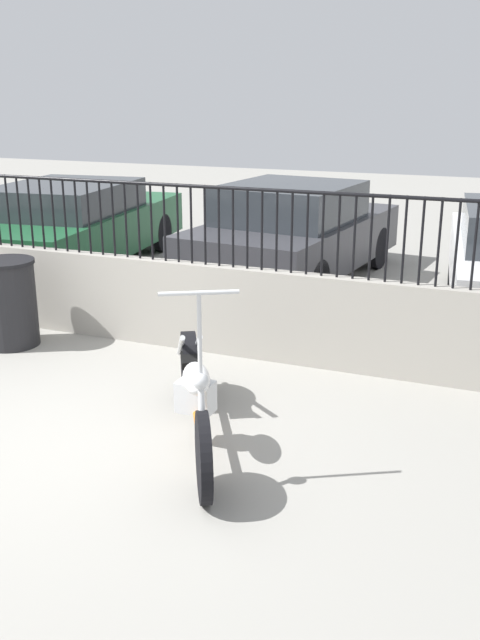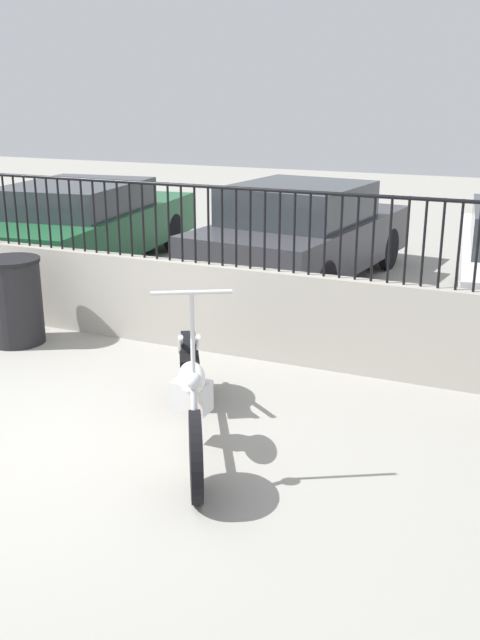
{
  "view_description": "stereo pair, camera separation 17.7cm",
  "coord_description": "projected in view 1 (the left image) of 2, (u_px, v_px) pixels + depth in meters",
  "views": [
    {
      "loc": [
        3.16,
        -4.14,
        2.62
      ],
      "look_at": [
        0.92,
        1.39,
        0.7
      ],
      "focal_mm": 40.0,
      "sensor_mm": 36.0,
      "label": 1
    },
    {
      "loc": [
        3.33,
        -4.07,
        2.62
      ],
      "look_at": [
        0.92,
        1.39,
        0.7
      ],
      "focal_mm": 40.0,
      "sensor_mm": 36.0,
      "label": 2
    }
  ],
  "objects": [
    {
      "name": "fence_railing",
      "position": [
        191.0,
        213.0,
        7.19
      ],
      "size": [
        10.88,
        0.04,
        0.81
      ],
      "color": "black",
      "rests_on": "low_wall"
    },
    {
      "name": "ground_plane",
      "position": [
        65.0,
        442.0,
        5.58
      ],
      "size": [
        40.0,
        40.0,
        0.0
      ],
      "primitive_type": "plane",
      "color": "gray"
    },
    {
      "name": "car_green",
      "position": [
        73.0,
        225.0,
        10.9
      ],
      "size": [
        2.38,
        4.75,
        1.32
      ],
      "rotation": [
        0.0,
        0.0,
        1.69
      ],
      "color": "black",
      "rests_on": "ground_plane"
    },
    {
      "name": "car_dark_grey",
      "position": [
        294.0,
        232.0,
        10.15
      ],
      "size": [
        2.26,
        4.17,
        1.4
      ],
      "rotation": [
        0.0,
        0.0,
        1.46
      ],
      "color": "black",
      "rests_on": "ground_plane"
    },
    {
      "name": "motorcycle_orange",
      "position": [
        194.0,
        391.0,
        5.56
      ],
      "size": [
        1.24,
        2.07,
        1.41
      ],
      "rotation": [
        0.0,
        0.0,
        -1.06
      ],
      "color": "black",
      "rests_on": "ground_plane"
    },
    {
      "name": "trash_bin",
      "position": [
        9.0,
        303.0,
        7.58
      ],
      "size": [
        0.61,
        0.61,
        0.94
      ],
      "color": "black",
      "rests_on": "ground_plane"
    },
    {
      "name": "low_wall",
      "position": [
        193.0,
        306.0,
        7.49
      ],
      "size": [
        10.88,
        0.18,
        0.93
      ],
      "color": "#9E998E",
      "rests_on": "ground_plane"
    }
  ]
}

